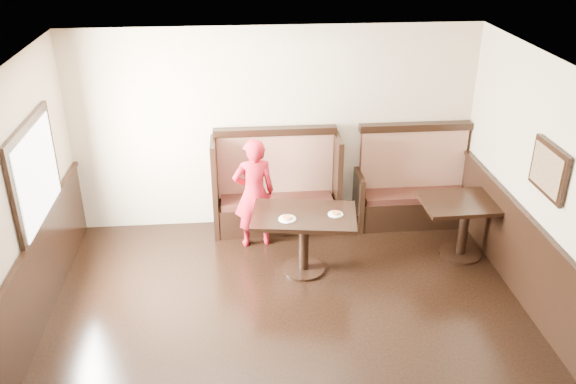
{
  "coord_description": "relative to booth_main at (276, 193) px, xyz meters",
  "views": [
    {
      "loc": [
        -0.52,
        -4.33,
        4.27
      ],
      "look_at": [
        0.08,
        2.35,
        1.0
      ],
      "focal_mm": 38.0,
      "sensor_mm": 36.0,
      "label": 1
    }
  ],
  "objects": [
    {
      "name": "booth_main",
      "position": [
        0.0,
        0.0,
        0.0
      ],
      "size": [
        1.75,
        0.72,
        1.45
      ],
      "color": "black",
      "rests_on": "ground"
    },
    {
      "name": "booth_neighbor",
      "position": [
        1.95,
        -0.0,
        -0.05
      ],
      "size": [
        1.65,
        0.72,
        1.45
      ],
      "color": "black",
      "rests_on": "ground"
    },
    {
      "name": "child",
      "position": [
        -0.32,
        -0.46,
        0.24
      ],
      "size": [
        0.6,
        0.44,
        1.52
      ],
      "primitive_type": "imported",
      "rotation": [
        0.0,
        0.0,
        3.29
      ],
      "color": "#B01220",
      "rests_on": "ground"
    },
    {
      "name": "pizza_plate_right",
      "position": [
        0.64,
        -1.21,
        0.29
      ],
      "size": [
        0.18,
        0.18,
        0.03
      ],
      "color": "white",
      "rests_on": "table_main"
    },
    {
      "name": "pizza_plate_left",
      "position": [
        0.04,
        -1.28,
        0.29
      ],
      "size": [
        0.21,
        0.21,
        0.04
      ],
      "color": "white",
      "rests_on": "table_main"
    },
    {
      "name": "table_neighbor",
      "position": [
        2.36,
        -0.98,
        0.07
      ],
      "size": [
        1.16,
        0.78,
        0.8
      ],
      "rotation": [
        0.0,
        0.0,
        0.02
      ],
      "color": "black",
      "rests_on": "ground"
    },
    {
      "name": "room_shell",
      "position": [
        -0.3,
        -3.01,
        0.14
      ],
      "size": [
        7.0,
        7.0,
        7.0
      ],
      "color": "tan",
      "rests_on": "ground"
    },
    {
      "name": "table_main",
      "position": [
        0.26,
        -1.16,
        0.09
      ],
      "size": [
        1.36,
        0.96,
        0.8
      ],
      "rotation": [
        0.0,
        0.0,
        -0.14
      ],
      "color": "black",
      "rests_on": "ground"
    }
  ]
}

